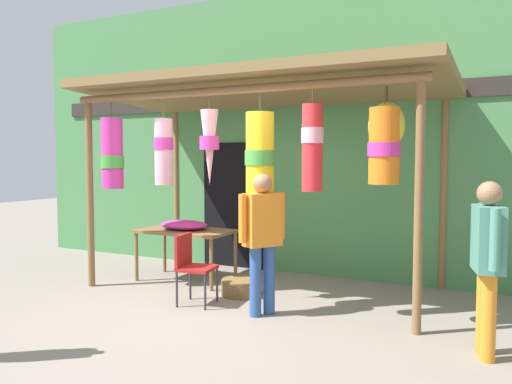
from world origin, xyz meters
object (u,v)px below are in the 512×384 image
customer_foreground (488,255)px  display_table (186,235)px  vendor_in_orange (262,233)px  folding_chair (191,263)px  wicker_basket_by_table (241,287)px  flower_heap_on_table (185,225)px

customer_foreground → display_table: bearing=163.2°
vendor_in_orange → customer_foreground: vendor_in_orange is taller
display_table → folding_chair: 1.22m
wicker_basket_by_table → vendor_in_orange: bearing=-46.1°
folding_chair → vendor_in_orange: bearing=-0.6°
display_table → wicker_basket_by_table: (1.08, -0.34, -0.56)m
display_table → vendor_in_orange: vendor_in_orange is taller
display_table → wicker_basket_by_table: bearing=-17.6°
display_table → vendor_in_orange: bearing=-30.0°
wicker_basket_by_table → customer_foreground: customer_foreground is taller
wicker_basket_by_table → customer_foreground: 3.12m
wicker_basket_by_table → display_table: bearing=162.4°
wicker_basket_by_table → customer_foreground: (2.89, -0.86, 0.81)m
display_table → wicker_basket_by_table: 1.26m
display_table → flower_heap_on_table: 0.14m
flower_heap_on_table → vendor_in_orange: vendor_in_orange is taller
vendor_in_orange → flower_heap_on_table: bearing=150.2°
flower_heap_on_table → folding_chair: flower_heap_on_table is taller
customer_foreground → wicker_basket_by_table: bearing=163.5°
vendor_in_orange → customer_foreground: (2.28, -0.23, -0.02)m
wicker_basket_by_table → customer_foreground: bearing=-16.5°
folding_chair → wicker_basket_by_table: folding_chair is taller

